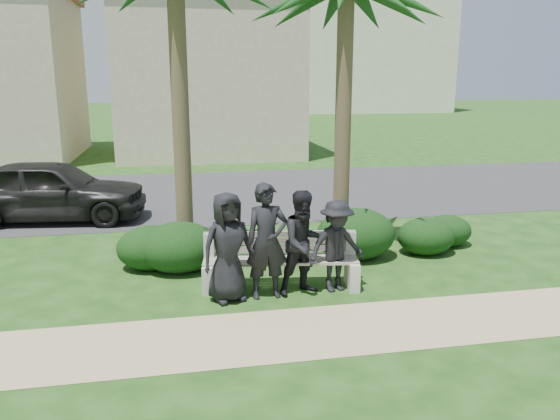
# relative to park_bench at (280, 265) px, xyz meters

# --- Properties ---
(ground) EXTENTS (160.00, 160.00, 0.00)m
(ground) POSITION_rel_park_bench_xyz_m (0.98, 0.09, -0.41)
(ground) COLOR #173E11
(ground) RESTS_ON ground
(footpath) EXTENTS (30.00, 1.60, 0.01)m
(footpath) POSITION_rel_park_bench_xyz_m (0.98, -1.71, -0.41)
(footpath) COLOR tan
(footpath) RESTS_ON ground
(asphalt_street) EXTENTS (160.00, 8.00, 0.01)m
(asphalt_street) POSITION_rel_park_bench_xyz_m (0.98, 8.09, -0.41)
(asphalt_street) COLOR #2D2D30
(asphalt_street) RESTS_ON ground
(stucco_bldg_right) EXTENTS (8.40, 8.40, 7.30)m
(stucco_bldg_right) POSITION_rel_park_bench_xyz_m (-0.02, 18.09, 3.26)
(stucco_bldg_right) COLOR tan
(stucco_bldg_right) RESTS_ON ground
(park_bench) EXTENTS (2.67, 0.95, 0.90)m
(park_bench) POSITION_rel_park_bench_xyz_m (0.00, 0.00, 0.00)
(park_bench) COLOR gray
(park_bench) RESTS_ON ground
(man_a) EXTENTS (0.99, 0.79, 1.75)m
(man_a) POSITION_rel_park_bench_xyz_m (-0.91, -0.36, 0.47)
(man_a) COLOR black
(man_a) RESTS_ON ground
(man_b) EXTENTS (0.71, 0.49, 1.87)m
(man_b) POSITION_rel_park_bench_xyz_m (-0.28, -0.35, 0.53)
(man_b) COLOR black
(man_b) RESTS_ON ground
(man_c) EXTENTS (0.98, 0.85, 1.72)m
(man_c) POSITION_rel_park_bench_xyz_m (0.34, -0.31, 0.45)
(man_c) COLOR black
(man_c) RESTS_ON ground
(man_d) EXTENTS (1.09, 0.77, 1.54)m
(man_d) POSITION_rel_park_bench_xyz_m (0.88, -0.29, 0.36)
(man_d) COLOR black
(man_d) RESTS_ON ground
(hedge_a) EXTENTS (1.28, 1.05, 0.83)m
(hedge_a) POSITION_rel_park_bench_xyz_m (-2.16, 1.44, 0.01)
(hedge_a) COLOR black
(hedge_a) RESTS_ON ground
(hedge_b) EXTENTS (1.44, 1.19, 0.94)m
(hedge_b) POSITION_rel_park_bench_xyz_m (-1.65, 1.21, 0.06)
(hedge_b) COLOR black
(hedge_b) RESTS_ON ground
(hedge_d) EXTENTS (1.56, 1.29, 1.02)m
(hedge_d) POSITION_rel_park_bench_xyz_m (1.77, 1.31, 0.10)
(hedge_d) COLOR black
(hedge_d) RESTS_ON ground
(hedge_e) EXTENTS (1.17, 0.96, 0.76)m
(hedge_e) POSITION_rel_park_bench_xyz_m (3.25, 1.28, -0.03)
(hedge_e) COLOR black
(hedge_e) RESTS_ON ground
(hedge_f) EXTENTS (1.03, 0.85, 0.67)m
(hedge_f) POSITION_rel_park_bench_xyz_m (3.93, 1.72, -0.07)
(hedge_f) COLOR black
(hedge_f) RESTS_ON ground
(car_a) EXTENTS (4.72, 2.36, 1.55)m
(car_a) POSITION_rel_park_bench_xyz_m (-4.69, 5.52, 0.36)
(car_a) COLOR black
(car_a) RESTS_ON ground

